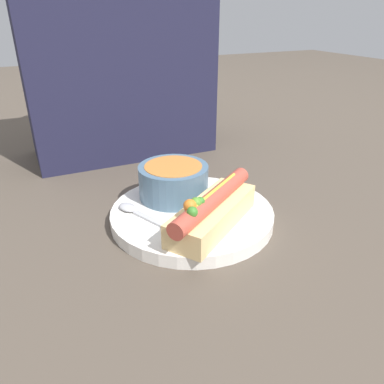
{
  "coord_description": "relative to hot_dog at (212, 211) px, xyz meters",
  "views": [
    {
      "loc": [
        -0.22,
        -0.47,
        0.3
      ],
      "look_at": [
        0.0,
        0.0,
        0.05
      ],
      "focal_mm": 35.0,
      "sensor_mm": 36.0,
      "label": 1
    }
  ],
  "objects": [
    {
      "name": "hot_dog",
      "position": [
        0.0,
        0.0,
        0.0
      ],
      "size": [
        0.18,
        0.15,
        0.06
      ],
      "rotation": [
        0.0,
        0.0,
        0.6
      ],
      "color": "#E5C17F",
      "rests_on": "dinner_plate"
    },
    {
      "name": "spoon",
      "position": [
        -0.09,
        0.07,
        -0.02
      ],
      "size": [
        0.07,
        0.14,
        0.01
      ],
      "rotation": [
        0.0,
        0.0,
        1.99
      ],
      "color": "#B7B7BC",
      "rests_on": "dinner_plate"
    },
    {
      "name": "ground_plane",
      "position": [
        -0.0,
        0.06,
        -0.04
      ],
      "size": [
        4.0,
        4.0,
        0.0
      ],
      "primitive_type": "plane",
      "color": "#4C4238"
    },
    {
      "name": "dinner_plate",
      "position": [
        -0.0,
        0.06,
        -0.03
      ],
      "size": [
        0.25,
        0.25,
        0.02
      ],
      "color": "white",
      "rests_on": "ground_plane"
    },
    {
      "name": "soup_bowl",
      "position": [
        -0.01,
        0.11,
        0.0
      ],
      "size": [
        0.11,
        0.11,
        0.06
      ],
      "color": "slate",
      "rests_on": "dinner_plate"
    },
    {
      "name": "seated_diner",
      "position": [
        -0.01,
        0.42,
        0.19
      ],
      "size": [
        0.39,
        0.18,
        0.55
      ],
      "color": "#1E1E38",
      "rests_on": "ground_plane"
    }
  ]
}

